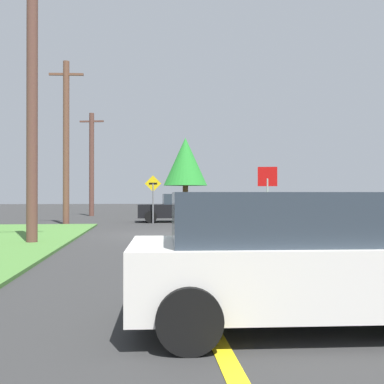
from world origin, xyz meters
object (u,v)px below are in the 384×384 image
Objects in this scene: car_approaching_junction at (179,208)px; car_behind_on_main_road at (291,260)px; utility_pole_mid at (66,141)px; stop_sign at (267,187)px; oak_tree_left at (185,162)px; car_on_crossroad at (305,210)px; utility_pole_far at (92,163)px; direction_sign at (153,194)px; utility_pole_near at (32,97)px.

car_behind_on_main_road is at bearing 88.73° from car_approaching_junction.
car_approaching_junction is 0.52× the size of utility_pole_mid.
oak_tree_left is at bearing -72.56° from stop_sign.
car_on_crossroad is 0.61× the size of utility_pole_far.
direction_sign is at bearing -47.50° from stop_sign.
utility_pole_mid is at bearing 109.14° from car_behind_on_main_road.
utility_pole_far reaches higher than stop_sign.
car_behind_on_main_road is 0.45× the size of utility_pole_near.
utility_pole_near is at bearing -86.73° from utility_pole_mid.
utility_pole_near is at bearing 127.96° from car_on_crossroad.
car_approaching_junction is at bearing -53.70° from utility_pole_far.
stop_sign is at bearing -39.94° from utility_pole_mid.
car_approaching_junction is at bearing 39.78° from direction_sign.
utility_pole_near is at bearing 63.76° from car_approaching_junction.
stop_sign is 0.41× the size of oak_tree_left.
utility_pole_far is 9.04m from oak_tree_left.
car_behind_on_main_road is 34.72m from oak_tree_left.
car_behind_on_main_road is 1.58× the size of direction_sign.
utility_pole_near reaches higher than utility_pole_mid.
utility_pole_far is at bearing -144.90° from oak_tree_left.
utility_pole_mid is at bearing 15.78° from car_approaching_junction.
car_on_crossroad is 18.22m from car_behind_on_main_road.
car_behind_on_main_road is 0.48× the size of utility_pole_mid.
car_on_crossroad is (3.28, 5.02, -1.07)m from stop_sign.
utility_pole_mid is at bearing 84.25° from car_on_crossroad.
car_approaching_junction is 0.59× the size of utility_pole_far.
utility_pole_near reaches higher than oak_tree_left.
car_on_crossroad is 1.76× the size of direction_sign.
stop_sign is at bearing -61.76° from direction_sign.
stop_sign reaches higher than car_behind_on_main_road.
oak_tree_left is at bearing 78.12° from direction_sign.
utility_pole_near is (-5.52, -11.59, 3.89)m from car_approaching_junction.
stop_sign is 0.31× the size of utility_pole_mid.
car_on_crossroad is 0.72× the size of oak_tree_left.
utility_pole_near is 19.59m from utility_pole_far.
oak_tree_left is (7.39, 5.19, 0.53)m from utility_pole_far.
car_on_crossroad is at bearing -45.61° from utility_pole_far.
utility_pole_far is at bearing 103.30° from car_behind_on_main_road.
utility_pole_mid reaches higher than utility_pole_far.
car_approaching_junction is at bearing 64.54° from utility_pole_near.
car_on_crossroad is at bearing -108.93° from stop_sign.
utility_pole_mid is at bearing -116.93° from oak_tree_left.
car_approaching_junction is 7.29m from utility_pole_mid.
oak_tree_left is at bearing 74.11° from utility_pole_near.
utility_pole_mid is 9.80m from utility_pole_far.
stop_sign is at bearing -86.82° from oak_tree_left.
oak_tree_left is (1.53, 13.17, 3.59)m from car_approaching_junction.
car_approaching_junction and car_behind_on_main_road have the same top height.
oak_tree_left reaches higher than car_on_crossroad.
direction_sign is (4.57, 0.56, -2.77)m from utility_pole_mid.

